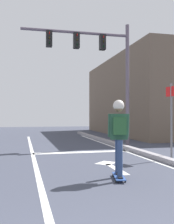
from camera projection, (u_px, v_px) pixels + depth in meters
The scene contains 11 objects.
lane_line_center at pixel (36, 167), 6.92m from camera, with size 0.12×20.00×0.01m, color white.
lane_line_curbside at pixel (155, 162), 7.70m from camera, with size 0.12×20.00×0.01m, color white.
stop_bar at pixel (82, 152), 9.69m from camera, with size 3.53×0.40×0.01m, color white.
lane_arrow_stem at pixel (116, 169), 6.68m from camera, with size 0.16×1.40×0.01m, color white.
lane_arrow_head at pixel (106, 163), 7.51m from camera, with size 0.56×0.44×0.01m, color white.
curb_strip at pixel (163, 159), 7.76m from camera, with size 0.24×24.00×0.14m, color #959196.
skateboard at pixel (119, 176), 5.61m from camera, with size 0.36×0.79×0.07m.
skater at pixel (119, 128), 5.60m from camera, with size 0.43×0.60×1.59m.
traffic_signal_mast at pixel (98, 58), 11.43m from camera, with size 4.63×0.34×5.30m.
street_sign_post at pixel (171, 110), 8.18m from camera, with size 0.12×0.44×2.31m.
building_block at pixel (164, 97), 19.52m from camera, with size 8.31×11.97×5.26m, color brown.
Camera 1 is at (-0.96, -1.05, 1.34)m, focal length 43.12 mm.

